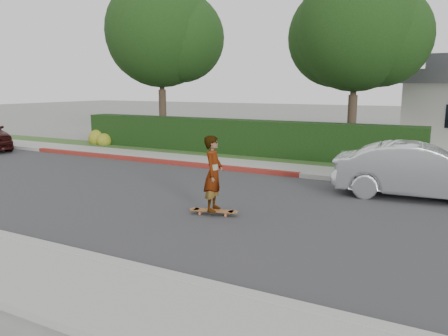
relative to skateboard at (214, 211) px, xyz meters
The scene contains 15 objects.
ground 0.99m from the skateboard, 126.76° to the left, with size 120.00×120.00×0.00m, color slate.
road 0.99m from the skateboard, 126.76° to the left, with size 60.00×8.00×0.01m, color #2D2D30.
curb_near 3.36m from the skateboard, 100.09° to the right, with size 60.00×0.20×0.15m, color #9E9E99.
sidewalk_near 4.25m from the skateboard, 97.96° to the right, with size 60.00×1.60×0.12m, color gray.
curb_far 4.92m from the skateboard, 96.87° to the left, with size 60.00×0.20×0.15m, color #9E9E99.
curb_red_section 7.43m from the skateboard, 138.83° to the left, with size 12.00×0.21×0.15m, color maroon.
sidewalk_far 5.82m from the skateboard, 95.81° to the left, with size 60.00×1.60×0.12m, color gray.
planting_strip 7.41m from the skateboard, 94.56° to the left, with size 60.00×1.60×0.10m, color #2D4C1E.
hedge 8.78m from the skateboard, 114.19° to the left, with size 15.00×1.00×1.50m, color black.
flowering_shrub 13.00m from the skateboard, 144.62° to the left, with size 1.40×1.00×0.90m.
tree_left 13.50m from the skateboard, 130.54° to the left, with size 5.99×5.21×8.00m.
tree_center 11.11m from the skateboard, 84.86° to the left, with size 5.66×4.84×7.44m.
skateboard is the anchor object (origin of this frame).
skateboarder 0.86m from the skateboard, 116.57° to the left, with size 0.62×0.40×1.69m, color white.
car_silver 5.56m from the skateboard, 44.16° to the left, with size 1.50×4.31×1.42m, color silver.
Camera 1 is at (5.26, -9.05, 2.86)m, focal length 35.00 mm.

